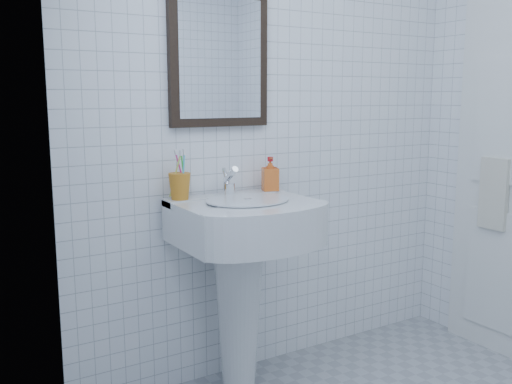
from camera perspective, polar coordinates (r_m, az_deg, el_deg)
wall_back at (r=2.87m, az=2.15°, el=6.96°), size 2.20×0.02×2.50m
wall_left at (r=1.29m, az=-9.16°, el=3.68°), size 0.02×2.40×2.50m
washbasin at (r=2.62m, az=-1.49°, el=-7.13°), size 0.61×0.44×0.93m
faucet at (r=2.64m, az=-2.72°, el=0.87°), size 0.06×0.12×0.14m
toothbrush_cup at (r=2.55m, az=-7.64°, el=0.57°), size 0.13×0.13×0.12m
soap_dispenser at (r=2.77m, az=1.43°, el=1.84°), size 0.09×0.10×0.16m
wall_mirror at (r=2.69m, az=-3.69°, el=13.17°), size 0.50×0.04×0.62m
towel_ring at (r=3.26m, az=23.09°, el=2.99°), size 0.01×0.18×0.18m
hand_towel at (r=3.27m, az=22.68°, el=-0.16°), size 0.03×0.16×0.38m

